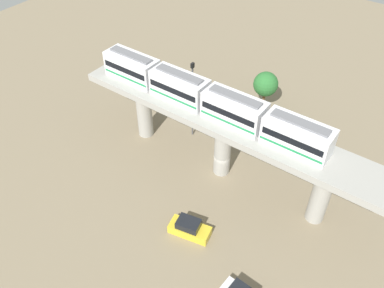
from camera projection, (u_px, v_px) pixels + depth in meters
The scene contains 6 objects.
ground_plane at pixel (221, 171), 47.67m from camera, with size 120.00×120.00×0.00m, color #84755B.
viaduct at pixel (224, 131), 43.51m from camera, with size 5.20×35.80×7.99m.
train at pixel (206, 98), 42.36m from camera, with size 2.64×27.45×3.24m.
parked_car_yellow at pixel (189, 228), 40.64m from camera, with size 2.65×4.49×1.76m.
tree_near_viaduct at pixel (266, 84), 54.23m from camera, with size 3.36×3.36×5.64m.
signal_post at pixel (192, 98), 48.71m from camera, with size 0.44×0.28×10.59m.
Camera 1 is at (-28.96, -16.74, 34.28)m, focal length 37.73 mm.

